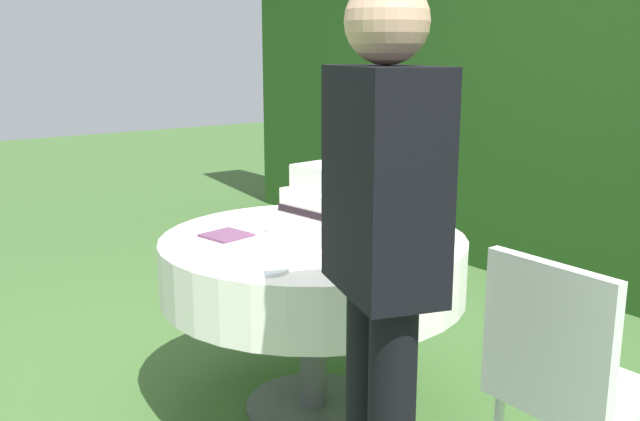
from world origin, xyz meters
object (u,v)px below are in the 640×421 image
object	(u,v)px
wedding_cake	(329,207)
serving_plate_far	(245,249)
cake_table	(313,266)
serving_plate_left	(420,231)
garden_chair	(565,376)
standing_person	(382,260)
napkin_stack	(226,235)
serving_plate_near	(268,269)

from	to	relation	value
wedding_cake	serving_plate_far	xyz separation A→B (m)	(-0.00, -0.38, -0.10)
cake_table	serving_plate_far	xyz separation A→B (m)	(0.00, -0.31, 0.13)
serving_plate_left	garden_chair	size ratio (longest dim) A/B	0.12
cake_table	standing_person	world-z (taller)	standing_person
serving_plate_far	napkin_stack	distance (m)	0.22
napkin_stack	garden_chair	xyz separation A→B (m)	(1.29, 0.34, -0.19)
serving_plate_near	napkin_stack	bearing A→B (deg)	166.37
serving_plate_left	napkin_stack	xyz separation A→B (m)	(-0.41, -0.64, -0.00)
serving_plate_far	serving_plate_left	world-z (taller)	same
serving_plate_near	serving_plate_far	distance (m)	0.26
serving_plate_near	serving_plate_left	distance (m)	0.76
serving_plate_near	wedding_cake	bearing A→B (deg)	119.26
cake_table	serving_plate_left	xyz separation A→B (m)	(0.21, 0.38, 0.13)
serving_plate_left	cake_table	bearing A→B (deg)	-118.79
serving_plate_left	standing_person	bearing A→B (deg)	-50.69
serving_plate_far	wedding_cake	bearing A→B (deg)	89.85
serving_plate_near	cake_table	bearing A→B (deg)	124.15
wedding_cake	garden_chair	distance (m)	1.12
serving_plate_left	standing_person	world-z (taller)	standing_person
wedding_cake	serving_plate_left	world-z (taller)	wedding_cake
serving_plate_far	standing_person	world-z (taller)	standing_person
wedding_cake	serving_plate_near	world-z (taller)	wedding_cake
wedding_cake	serving_plate_left	bearing A→B (deg)	56.30
serving_plate_far	napkin_stack	size ratio (longest dim) A/B	0.81
cake_table	garden_chair	world-z (taller)	garden_chair
cake_table	wedding_cake	bearing A→B (deg)	86.60
serving_plate_far	napkin_stack	bearing A→B (deg)	168.20
serving_plate_near	napkin_stack	xyz separation A→B (m)	(-0.47, 0.11, -0.00)
napkin_stack	garden_chair	distance (m)	1.35
napkin_stack	serving_plate_left	bearing A→B (deg)	57.16
napkin_stack	cake_table	bearing A→B (deg)	52.05
serving_plate_far	serving_plate_left	distance (m)	0.72
serving_plate_near	napkin_stack	size ratio (longest dim) A/B	0.88
napkin_stack	garden_chair	bearing A→B (deg)	14.74
garden_chair	standing_person	size ratio (longest dim) A/B	0.56
serving_plate_far	serving_plate_left	xyz separation A→B (m)	(0.20, 0.69, 0.00)
cake_table	serving_plate_near	xyz separation A→B (m)	(0.26, -0.38, 0.13)
napkin_stack	standing_person	xyz separation A→B (m)	(1.09, -0.18, 0.20)
cake_table	serving_plate_left	bearing A→B (deg)	61.21
serving_plate_far	garden_chair	xyz separation A→B (m)	(1.08, 0.38, -0.19)
cake_table	wedding_cake	size ratio (longest dim) A/B	3.17
napkin_stack	standing_person	bearing A→B (deg)	-9.39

